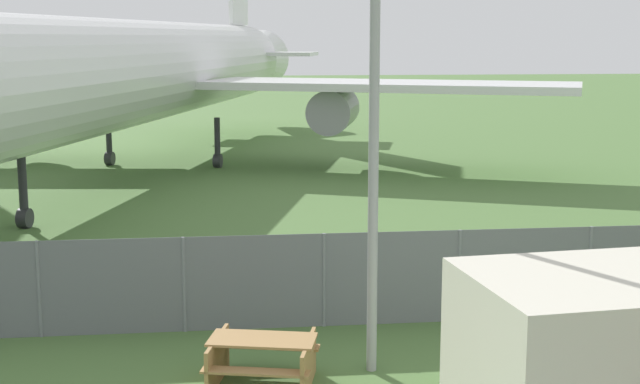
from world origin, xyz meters
TOP-DOWN VIEW (x-y plane):
  - perimeter_fence at (0.00, 10.63)m, footprint 56.07×0.07m
  - airplane at (-1.87, 30.85)m, footprint 33.14×40.88m
  - portable_cabin at (5.48, 4.40)m, footprint 4.18×2.80m
  - picnic_bench_open_grass at (1.26, 7.89)m, footprint 1.90×1.74m
  - light_mast at (3.04, 8.35)m, footprint 0.44×0.44m

SIDE VIEW (x-z plane):
  - picnic_bench_open_grass at x=1.26m, z-range 0.09..0.85m
  - perimeter_fence at x=0.00m, z-range 0.00..1.76m
  - portable_cabin at x=5.48m, z-range 0.00..2.58m
  - airplane at x=-1.87m, z-range -1.93..9.80m
  - light_mast at x=3.04m, z-range 0.86..8.58m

